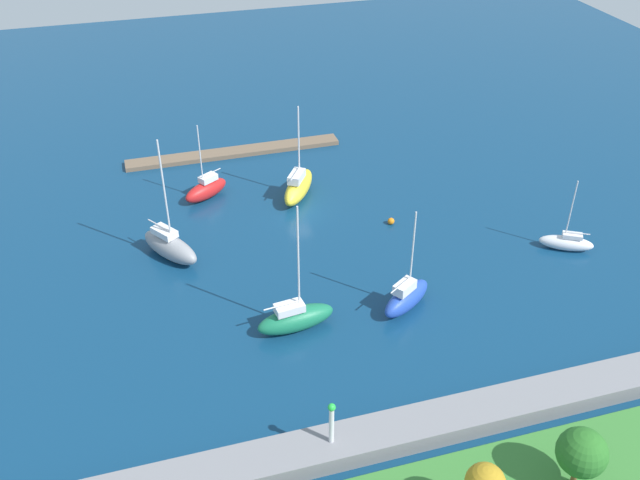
{
  "coord_description": "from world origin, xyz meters",
  "views": [
    {
      "loc": [
        16.35,
        63.97,
        40.83
      ],
      "look_at": [
        0.0,
        8.07,
        1.5
      ],
      "focal_mm": 38.99,
      "sensor_mm": 36.0,
      "label": 1
    }
  ],
  "objects_px": {
    "sailboat_green_east_end": "(295,318)",
    "sailboat_blue_far_south": "(406,297)",
    "harbor_beacon": "(332,420)",
    "park_tree_east": "(582,453)",
    "sailboat_yellow_mid_basin": "(298,186)",
    "mooring_buoy_orange": "(391,221)",
    "pier_dock": "(234,152)",
    "sailboat_gray_center_basin": "(170,246)",
    "sailboat_white_near_pier": "(567,242)",
    "sailboat_red_far_north": "(206,189)"
  },
  "relations": [
    {
      "from": "park_tree_east",
      "to": "sailboat_white_near_pier",
      "type": "bearing_deg",
      "value": -122.13
    },
    {
      "from": "sailboat_green_east_end",
      "to": "sailboat_blue_far_south",
      "type": "xyz_separation_m",
      "value": [
        -10.41,
        0.07,
        0.04
      ]
    },
    {
      "from": "sailboat_yellow_mid_basin",
      "to": "mooring_buoy_orange",
      "type": "distance_m",
      "value": 11.8
    },
    {
      "from": "sailboat_red_far_north",
      "to": "sailboat_blue_far_south",
      "type": "relative_size",
      "value": 0.9
    },
    {
      "from": "sailboat_green_east_end",
      "to": "mooring_buoy_orange",
      "type": "bearing_deg",
      "value": 36.54
    },
    {
      "from": "pier_dock",
      "to": "sailboat_gray_center_basin",
      "type": "distance_m",
      "value": 23.28
    },
    {
      "from": "sailboat_white_near_pier",
      "to": "sailboat_blue_far_south",
      "type": "relative_size",
      "value": 0.78
    },
    {
      "from": "pier_dock",
      "to": "sailboat_gray_center_basin",
      "type": "height_order",
      "value": "sailboat_gray_center_basin"
    },
    {
      "from": "park_tree_east",
      "to": "sailboat_yellow_mid_basin",
      "type": "height_order",
      "value": "sailboat_yellow_mid_basin"
    },
    {
      "from": "park_tree_east",
      "to": "sailboat_white_near_pier",
      "type": "height_order",
      "value": "sailboat_white_near_pier"
    },
    {
      "from": "sailboat_gray_center_basin",
      "to": "sailboat_blue_far_south",
      "type": "xyz_separation_m",
      "value": [
        -19.76,
        14.15,
        -0.11
      ]
    },
    {
      "from": "pier_dock",
      "to": "harbor_beacon",
      "type": "height_order",
      "value": "harbor_beacon"
    },
    {
      "from": "park_tree_east",
      "to": "mooring_buoy_orange",
      "type": "xyz_separation_m",
      "value": [
        -0.61,
        -35.22,
        -3.8
      ]
    },
    {
      "from": "sailboat_white_near_pier",
      "to": "sailboat_yellow_mid_basin",
      "type": "distance_m",
      "value": 29.74
    },
    {
      "from": "sailboat_blue_far_south",
      "to": "park_tree_east",
      "type": "bearing_deg",
      "value": -114.66
    },
    {
      "from": "sailboat_gray_center_basin",
      "to": "sailboat_yellow_mid_basin",
      "type": "bearing_deg",
      "value": 83.34
    },
    {
      "from": "sailboat_green_east_end",
      "to": "sailboat_red_far_north",
      "type": "distance_m",
      "value": 25.22
    },
    {
      "from": "harbor_beacon",
      "to": "sailboat_red_far_north",
      "type": "bearing_deg",
      "value": -85.45
    },
    {
      "from": "sailboat_yellow_mid_basin",
      "to": "sailboat_white_near_pier",
      "type": "bearing_deg",
      "value": -94.86
    },
    {
      "from": "harbor_beacon",
      "to": "sailboat_gray_center_basin",
      "type": "relative_size",
      "value": 0.28
    },
    {
      "from": "pier_dock",
      "to": "park_tree_east",
      "type": "xyz_separation_m",
      "value": [
        -12.7,
        56.49,
        3.89
      ]
    },
    {
      "from": "pier_dock",
      "to": "sailboat_green_east_end",
      "type": "height_order",
      "value": "sailboat_green_east_end"
    },
    {
      "from": "park_tree_east",
      "to": "sailboat_white_near_pier",
      "type": "relative_size",
      "value": 0.6
    },
    {
      "from": "pier_dock",
      "to": "sailboat_yellow_mid_basin",
      "type": "relative_size",
      "value": 2.49
    },
    {
      "from": "pier_dock",
      "to": "park_tree_east",
      "type": "distance_m",
      "value": 58.03
    },
    {
      "from": "sailboat_blue_far_south",
      "to": "mooring_buoy_orange",
      "type": "bearing_deg",
      "value": 40.99
    },
    {
      "from": "park_tree_east",
      "to": "harbor_beacon",
      "type": "bearing_deg",
      "value": -27.42
    },
    {
      "from": "pier_dock",
      "to": "sailboat_gray_center_basin",
      "type": "bearing_deg",
      "value": 63.67
    },
    {
      "from": "harbor_beacon",
      "to": "sailboat_green_east_end",
      "type": "distance_m",
      "value": 14.2
    },
    {
      "from": "sailboat_white_near_pier",
      "to": "sailboat_red_far_north",
      "type": "relative_size",
      "value": 0.87
    },
    {
      "from": "sailboat_white_near_pier",
      "to": "sailboat_blue_far_south",
      "type": "distance_m",
      "value": 19.84
    },
    {
      "from": "sailboat_yellow_mid_basin",
      "to": "park_tree_east",
      "type": "bearing_deg",
      "value": -137.82
    },
    {
      "from": "sailboat_gray_center_basin",
      "to": "sailboat_yellow_mid_basin",
      "type": "xyz_separation_m",
      "value": [
        -15.47,
        -8.05,
        0.03
      ]
    },
    {
      "from": "sailboat_green_east_end",
      "to": "park_tree_east",
      "type": "bearing_deg",
      "value": -64.84
    },
    {
      "from": "sailboat_green_east_end",
      "to": "sailboat_blue_far_south",
      "type": "distance_m",
      "value": 10.41
    },
    {
      "from": "sailboat_gray_center_basin",
      "to": "sailboat_yellow_mid_basin",
      "type": "distance_m",
      "value": 17.44
    },
    {
      "from": "harbor_beacon",
      "to": "sailboat_yellow_mid_basin",
      "type": "xyz_separation_m",
      "value": [
        -7.13,
        -36.08,
        -2.21
      ]
    },
    {
      "from": "harbor_beacon",
      "to": "sailboat_green_east_end",
      "type": "height_order",
      "value": "sailboat_green_east_end"
    },
    {
      "from": "harbor_beacon",
      "to": "sailboat_red_far_north",
      "type": "relative_size",
      "value": 0.41
    },
    {
      "from": "park_tree_east",
      "to": "sailboat_white_near_pier",
      "type": "xyz_separation_m",
      "value": [
        -16.13,
        -25.69,
        -3.32
      ]
    },
    {
      "from": "park_tree_east",
      "to": "mooring_buoy_orange",
      "type": "distance_m",
      "value": 35.43
    },
    {
      "from": "sailboat_gray_center_basin",
      "to": "sailboat_green_east_end",
      "type": "bearing_deg",
      "value": -0.54
    },
    {
      "from": "sailboat_white_near_pier",
      "to": "sailboat_blue_far_south",
      "type": "xyz_separation_m",
      "value": [
        19.39,
        4.19,
        0.42
      ]
    },
    {
      "from": "harbor_beacon",
      "to": "sailboat_blue_far_south",
      "type": "relative_size",
      "value": 0.37
    },
    {
      "from": "sailboat_gray_center_basin",
      "to": "sailboat_blue_far_south",
      "type": "relative_size",
      "value": 1.3
    },
    {
      "from": "park_tree_east",
      "to": "sailboat_yellow_mid_basin",
      "type": "distance_m",
      "value": 44.43
    },
    {
      "from": "sailboat_white_near_pier",
      "to": "sailboat_red_far_north",
      "type": "height_order",
      "value": "sailboat_red_far_north"
    },
    {
      "from": "sailboat_gray_center_basin",
      "to": "mooring_buoy_orange",
      "type": "relative_size",
      "value": 17.79
    },
    {
      "from": "sailboat_green_east_end",
      "to": "mooring_buoy_orange",
      "type": "height_order",
      "value": "sailboat_green_east_end"
    },
    {
      "from": "park_tree_east",
      "to": "sailboat_gray_center_basin",
      "type": "relative_size",
      "value": 0.36
    }
  ]
}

